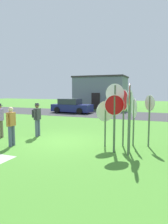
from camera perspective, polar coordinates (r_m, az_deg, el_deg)
The scene contains 15 objects.
ground_plane at distance 9.55m, azimuth -6.86°, elevation -8.32°, with size 80.00×80.00×0.00m, color #47842D.
street_asphalt at distance 20.12m, azimuth 8.61°, elevation -0.68°, with size 60.00×6.40×0.01m, color #38383A.
building_background at distance 26.97m, azimuth 4.85°, elevation 5.64°, with size 6.72×4.59×4.27m.
parked_car_on_street at distance 21.46m, azimuth -3.58°, elevation 1.63°, with size 4.40×2.21×1.51m.
stop_sign_center_cluster at distance 8.42m, azimuth 6.12°, elevation -1.10°, with size 0.61×0.61×1.94m.
stop_sign_rear_right at distance 8.56m, azimuth 11.29°, elevation 1.38°, with size 0.50×0.75×2.42m.
stop_sign_tallest at distance 8.78m, azimuth 18.29°, elevation -0.04°, with size 0.43×0.52×2.20m.
stop_sign_leaning_right at distance 7.33m, azimuth 12.86°, elevation 1.67°, with size 0.10×0.80×2.65m.
stop_sign_far_back at distance 8.77m, azimuth 14.14°, elevation -0.40°, with size 0.34×0.77×2.05m.
stop_sign_rear_left at distance 7.83m, azimuth 13.05°, elevation 0.75°, with size 0.14×0.90×2.40m.
stop_sign_low_front at distance 7.59m, azimuth 8.69°, elevation -0.33°, with size 0.68×0.43×2.23m.
stop_sign_leaning_left at distance 8.04m, azimuth 8.85°, elevation 2.13°, with size 0.64×0.47×2.66m.
person_in_blue at distance 9.05m, azimuth -20.17°, elevation -3.30°, with size 0.24×0.57×1.69m.
person_in_dark_shirt at distance 10.61m, azimuth -13.35°, elevation -1.42°, with size 0.40×0.57×1.74m.
person_in_teal at distance 10.79m, azimuth -23.02°, elevation -1.77°, with size 0.32×0.57×1.74m.
Camera 1 is at (4.39, -8.13, 2.38)m, focal length 31.85 mm.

